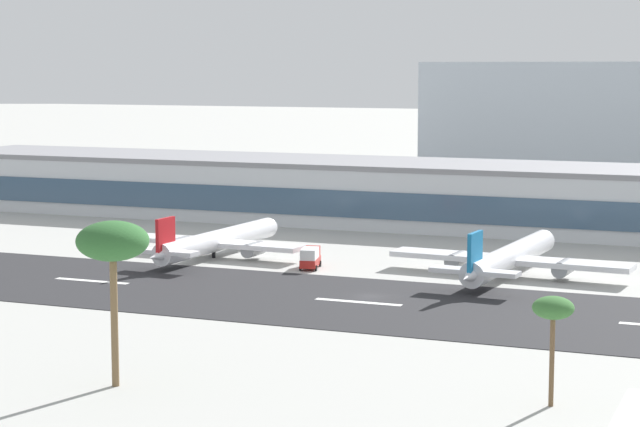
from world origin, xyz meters
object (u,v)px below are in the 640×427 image
airliner_blue_tail_gate_1 (508,259)px  palm_tree_1 (553,311)px  terminal_building (444,195)px  service_box_truck_0 (310,257)px  airliner_red_tail_gate_0 (214,242)px  palm_tree_2 (113,244)px

airliner_blue_tail_gate_1 → palm_tree_1: size_ratio=4.04×
terminal_building → service_box_truck_0: 55.38m
airliner_red_tail_gate_0 → airliner_blue_tail_gate_1: (48.16, 0.48, 0.11)m
palm_tree_2 → airliner_red_tail_gate_0: bearing=110.0°
terminal_building → palm_tree_1: terminal_building is taller
palm_tree_1 → palm_tree_2: 41.80m
terminal_building → palm_tree_1: 122.80m
airliner_blue_tail_gate_1 → terminal_building: bearing=29.7°
airliner_red_tail_gate_0 → palm_tree_2: bearing=-156.7°
terminal_building → service_box_truck_0: terminal_building is taller
terminal_building → palm_tree_1: (43.13, -114.95, 2.70)m
palm_tree_1 → service_box_truck_0: bearing=129.0°
airliner_blue_tail_gate_1 → palm_tree_2: (-21.61, -73.23, 11.25)m
palm_tree_2 → palm_tree_1: bearing=12.5°
airliner_red_tail_gate_0 → airliner_blue_tail_gate_1: bearing=-86.1°
terminal_building → service_box_truck_0: bearing=-95.7°
airliner_red_tail_gate_0 → palm_tree_1: palm_tree_1 is taller
airliner_blue_tail_gate_1 → airliner_red_tail_gate_0: bearing=94.7°
terminal_building → palm_tree_2: palm_tree_2 is taller
terminal_building → palm_tree_2: size_ratio=13.65×
terminal_building → service_box_truck_0: size_ratio=34.52×
service_box_truck_0 → palm_tree_1: size_ratio=0.63×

